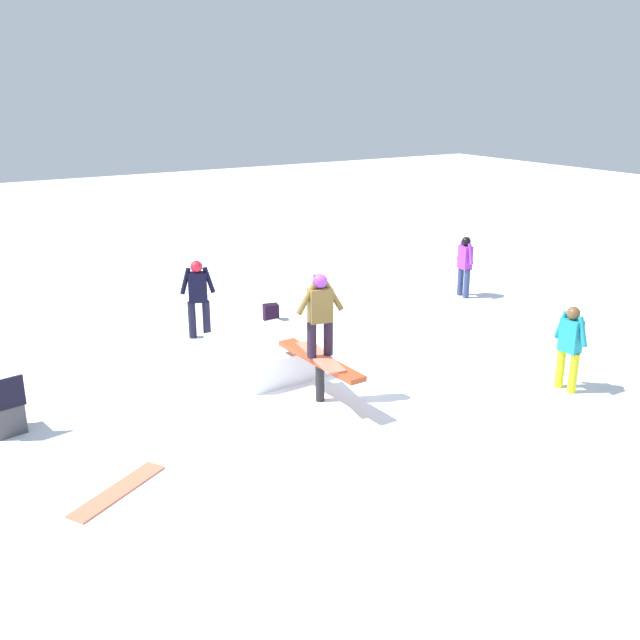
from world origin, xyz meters
TOP-DOWN VIEW (x-y plane):
  - ground_plane at (0.00, 0.00)m, footprint 60.00×60.00m
  - rail_feature at (0.00, 0.00)m, footprint 1.97×0.37m
  - snow_kicker_ramp at (-1.62, -0.07)m, footprint 1.87×1.58m
  - main_rider_on_rail at (0.00, 0.00)m, footprint 1.40×0.76m
  - bystander_black at (-3.70, -0.45)m, footprint 0.33×0.65m
  - bystander_teal at (1.70, 3.56)m, footprint 0.62×0.21m
  - bystander_purple at (-3.13, 5.80)m, footprint 0.62×0.25m
  - loose_snowboard_coral at (0.94, -3.43)m, footprint 0.94×1.35m
  - loose_snowboard_navy at (-5.86, 3.56)m, footprint 1.40×1.05m
  - folding_chair at (-1.35, -4.27)m, footprint 0.51×0.51m
  - backpack_on_snow at (-3.91, 1.21)m, footprint 0.28×0.34m

SIDE VIEW (x-z plane):
  - ground_plane at x=0.00m, z-range 0.00..0.00m
  - loose_snowboard_coral at x=0.94m, z-range 0.00..0.02m
  - loose_snowboard_navy at x=-5.86m, z-range 0.00..0.02m
  - backpack_on_snow at x=-3.91m, z-range 0.00..0.34m
  - snow_kicker_ramp at x=-1.62m, z-range 0.00..0.51m
  - folding_chair at x=-1.35m, z-range -0.03..0.85m
  - rail_feature at x=0.00m, z-range 0.24..0.95m
  - bystander_teal at x=1.70m, z-range 0.08..1.48m
  - bystander_purple at x=-3.13m, z-range 0.09..1.48m
  - bystander_black at x=-3.70m, z-range 0.09..1.61m
  - main_rider_on_rail at x=0.00m, z-range 0.71..2.02m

